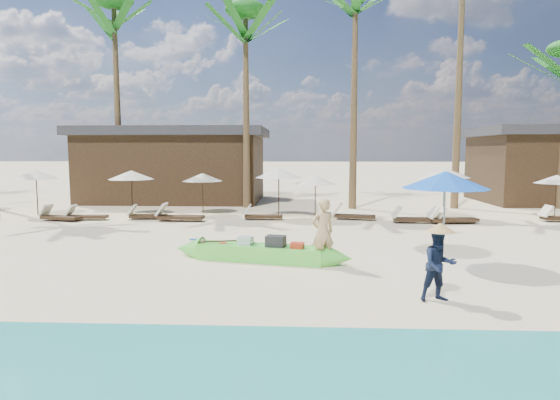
{
  "coord_description": "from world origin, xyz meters",
  "views": [
    {
      "loc": [
        -0.47,
        -10.1,
        2.96
      ],
      "look_at": [
        -1.03,
        2.0,
        1.69
      ],
      "focal_mm": 30.0,
      "sensor_mm": 36.0,
      "label": 1
    }
  ],
  "objects": [
    {
      "name": "ground",
      "position": [
        0.0,
        0.0,
        0.0
      ],
      "size": [
        240.0,
        240.0,
        0.0
      ],
      "primitive_type": "plane",
      "color": "beige",
      "rests_on": "ground"
    },
    {
      "name": "green_canoe",
      "position": [
        -1.58,
        2.27,
        0.24
      ],
      "size": [
        5.5,
        1.58,
        0.71
      ],
      "rotation": [
        0.0,
        0.0,
        -0.22
      ],
      "color": "#57DD43",
      "rests_on": "ground"
    },
    {
      "name": "tourist",
      "position": [
        0.08,
        1.8,
        0.88
      ],
      "size": [
        0.76,
        0.65,
        1.75
      ],
      "primitive_type": "imported",
      "rotation": [
        0.0,
        0.0,
        3.58
      ],
      "color": "tan",
      "rests_on": "ground"
    },
    {
      "name": "vendor_green",
      "position": [
        2.24,
        -0.96,
        0.72
      ],
      "size": [
        0.79,
        0.66,
        1.45
      ],
      "primitive_type": "imported",
      "rotation": [
        0.0,
        0.0,
        0.17
      ],
      "color": "#121B34",
      "rests_on": "ground"
    },
    {
      "name": "blue_umbrella",
      "position": [
        3.31,
        2.37,
        2.2
      ],
      "size": [
        2.26,
        2.26,
        2.43
      ],
      "color": "#99999E",
      "rests_on": "ground"
    },
    {
      "name": "resort_parasol_2",
      "position": [
        -12.57,
        10.62,
        1.89
      ],
      "size": [
        2.04,
        2.04,
        2.1
      ],
      "color": "#362516",
      "rests_on": "ground"
    },
    {
      "name": "resort_parasol_3",
      "position": [
        -8.19,
        10.71,
        1.88
      ],
      "size": [
        2.02,
        2.02,
        2.08
      ],
      "color": "#362516",
      "rests_on": "ground"
    },
    {
      "name": "lounger_3_left",
      "position": [
        -10.79,
        9.11,
        0.2
      ],
      "size": [
        1.87,
        0.89,
        0.61
      ],
      "rotation": [
        0.0,
        0.0,
        -0.2
      ],
      "color": "#362516",
      "rests_on": "ground"
    },
    {
      "name": "lounger_3_right",
      "position": [
        -9.79,
        9.42,
        0.19
      ],
      "size": [
        1.74,
        0.6,
        0.58
      ],
      "rotation": [
        0.0,
        0.0,
        0.04
      ],
      "color": "#362516",
      "rests_on": "ground"
    },
    {
      "name": "resort_parasol_4",
      "position": [
        -5.1,
        11.48,
        1.74
      ],
      "size": [
        1.87,
        1.87,
        1.93
      ],
      "color": "#362516",
      "rests_on": "ground"
    },
    {
      "name": "lounger_4_left",
      "position": [
        -7.25,
        9.75,
        0.19
      ],
      "size": [
        1.7,
        0.64,
        0.56
      ],
      "rotation": [
        0.0,
        0.0,
        0.08
      ],
      "color": "#362516",
      "rests_on": "ground"
    },
    {
      "name": "lounger_4_right",
      "position": [
        -5.71,
        9.26,
        0.23
      ],
      "size": [
        2.02,
        0.67,
        0.68
      ],
      "rotation": [
        0.0,
        0.0,
        -0.03
      ],
      "color": "#362516",
      "rests_on": "ground"
    },
    {
      "name": "resort_parasol_5",
      "position": [
        -1.49,
        10.5,
        2.0
      ],
      "size": [
        2.15,
        2.15,
        2.21
      ],
      "color": "#362516",
      "rests_on": "ground"
    },
    {
      "name": "lounger_5_left",
      "position": [
        -2.23,
        9.86,
        0.2
      ],
      "size": [
        1.73,
        0.58,
        0.58
      ],
      "rotation": [
        0.0,
        0.0,
        0.03
      ],
      "color": "#362516",
      "rests_on": "ground"
    },
    {
      "name": "resort_parasol_6",
      "position": [
        0.12,
        10.08,
        1.71
      ],
      "size": [
        1.84,
        1.84,
        1.9
      ],
      "color": "#362516",
      "rests_on": "ground"
    },
    {
      "name": "lounger_6_left",
      "position": [
        1.7,
        10.06,
        0.21
      ],
      "size": [
        1.89,
        0.91,
        0.62
      ],
      "rotation": [
        0.0,
        0.0,
        -0.2
      ],
      "color": "#362516",
      "rests_on": "ground"
    },
    {
      "name": "lounger_6_right",
      "position": [
        4.08,
        9.22,
        0.21
      ],
      "size": [
        1.82,
        0.57,
        0.62
      ],
      "rotation": [
        0.0,
        0.0,
        0.0
      ],
      "color": "#362516",
      "rests_on": "ground"
    },
    {
      "name": "resort_parasol_7",
      "position": [
        5.75,
        10.53,
        2.02
      ],
      "size": [
        2.18,
        2.18,
        2.24
      ],
      "color": "#362516",
      "rests_on": "ground"
    },
    {
      "name": "lounger_7_left",
      "position": [
        5.83,
        9.28,
        0.2
      ],
      "size": [
        1.77,
        0.74,
        0.58
      ],
      "rotation": [
        0.0,
        0.0,
        0.12
      ],
      "color": "#362516",
      "rests_on": "ground"
    },
    {
      "name": "lounger_7_right",
      "position": [
        5.53,
        9.09,
        0.21
      ],
      "size": [
        1.88,
        0.69,
        0.63
      ],
      "rotation": [
        0.0,
        0.0,
        0.07
      ],
      "color": "#362516",
      "rests_on": "ground"
    },
    {
      "name": "resort_parasol_8",
      "position": [
        10.69,
        10.87,
        1.73
      ],
      "size": [
        1.86,
        1.86,
        1.91
      ],
      "color": "#362516",
      "rests_on": "ground"
    },
    {
      "name": "lounger_8_left",
      "position": [
        10.4,
        9.93,
        0.2
      ],
      "size": [
        1.85,
        0.75,
        0.61
      ],
      "rotation": [
        0.0,
        0.0,
        0.11
      ],
      "color": "#362516",
      "rests_on": "ground"
    },
    {
      "name": "palm_2",
      "position": [
        -10.45,
        15.08,
        9.18
      ],
      "size": [
        2.08,
        2.08,
        11.33
      ],
      "color": "brown",
      "rests_on": "ground"
    },
    {
      "name": "palm_3",
      "position": [
        -3.36,
        14.27,
        8.58
      ],
      "size": [
        2.08,
        2.08,
        10.52
      ],
      "color": "brown",
      "rests_on": "ground"
    },
    {
      "name": "palm_4",
      "position": [
        2.15,
        14.01,
        9.45
      ],
      "size": [
        2.08,
        2.08,
        11.7
      ],
      "color": "brown",
      "rests_on": "ground"
    },
    {
      "name": "pavilion_west",
      "position": [
        -8.0,
        17.5,
        2.19
      ],
      "size": [
        10.8,
        6.6,
        4.3
      ],
      "color": "#362516",
      "rests_on": "ground"
    },
    {
      "name": "pavilion_east",
      "position": [
        14.0,
        17.5,
        2.2
      ],
      "size": [
        8.8,
        6.6,
        4.3
      ],
      "color": "#362516",
      "rests_on": "ground"
    }
  ]
}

